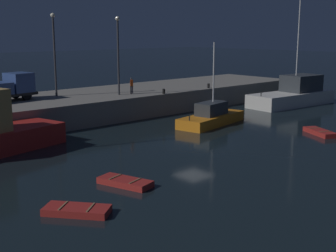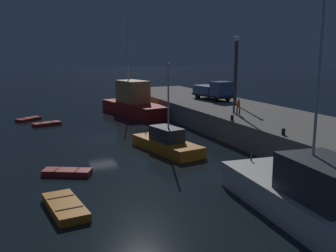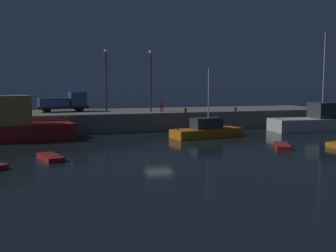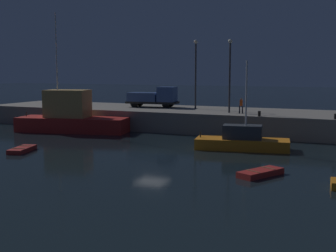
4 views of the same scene
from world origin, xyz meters
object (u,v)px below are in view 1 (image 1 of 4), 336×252
object	(u,v)px
fishing_trawler_red	(211,117)
fishing_boat_white	(294,94)
lamp_post_west	(54,48)
utility_truck	(3,88)
dinghy_red_small	(77,210)
dinghy_orange_near	(125,182)
dockworker	(132,85)
bollard_central	(164,91)
lamp_post_east	(118,49)
rowboat_white_mid	(320,132)
bollard_west	(209,86)

from	to	relation	value
fishing_trawler_red	fishing_boat_white	xyz separation A→B (m)	(15.54, 1.37, 0.50)
lamp_post_west	utility_truck	distance (m)	6.23
dinghy_red_small	utility_truck	bearing A→B (deg)	74.59
dinghy_orange_near	utility_truck	world-z (taller)	utility_truck
fishing_boat_white	dockworker	size ratio (longest dim) A/B	7.27
bollard_central	dinghy_orange_near	bearing A→B (deg)	-137.34
dinghy_red_small	lamp_post_west	xyz separation A→B (m)	(11.38, 22.32, 6.61)
lamp_post_east	dinghy_orange_near	bearing A→B (deg)	-125.49
lamp_post_west	utility_truck	xyz separation A→B (m)	(-5.24, -0.06, -3.38)
rowboat_white_mid	bollard_west	xyz separation A→B (m)	(3.26, 15.55, 2.25)
rowboat_white_mid	utility_truck	world-z (taller)	utility_truck
lamp_post_east	utility_truck	size ratio (longest dim) A/B	1.18
utility_truck	dockworker	xyz separation A→B (m)	(11.61, -3.60, -0.29)
rowboat_white_mid	utility_truck	size ratio (longest dim) A/B	0.54
lamp_post_east	dockworker	size ratio (longest dim) A/B	4.68
fishing_boat_white	dinghy_red_small	distance (m)	37.54
fishing_trawler_red	lamp_post_west	distance (m)	16.26
dinghy_orange_near	utility_truck	xyz separation A→B (m)	(2.01, 20.51, 3.23)
lamp_post_east	bollard_west	bearing A→B (deg)	-11.74
dinghy_orange_near	dinghy_red_small	size ratio (longest dim) A/B	1.04
rowboat_white_mid	utility_truck	bearing A→B (deg)	129.92
fishing_boat_white	lamp_post_west	world-z (taller)	fishing_boat_white
fishing_trawler_red	lamp_post_west	size ratio (longest dim) A/B	1.02
fishing_boat_white	dinghy_red_small	xyz separation A→B (m)	(-35.74, -11.45, -1.07)
fishing_trawler_red	lamp_post_west	xyz separation A→B (m)	(-8.83, 12.24, 6.05)
dinghy_red_small	lamp_post_west	world-z (taller)	lamp_post_west
dinghy_orange_near	dockworker	xyz separation A→B (m)	(13.63, 16.90, 2.94)
rowboat_white_mid	fishing_trawler_red	bearing A→B (deg)	111.80
dinghy_orange_near	lamp_post_east	size ratio (longest dim) A/B	0.44
rowboat_white_mid	lamp_post_west	distance (m)	25.32
rowboat_white_mid	lamp_post_west	size ratio (longest dim) A/B	0.44
dinghy_red_small	bollard_west	xyz separation A→B (m)	(27.00, 16.77, 2.27)
fishing_trawler_red	lamp_post_east	xyz separation A→B (m)	(-3.80, 8.90, 5.91)
lamp_post_east	bollard_west	distance (m)	11.61
utility_truck	bollard_west	xyz separation A→B (m)	(20.86, -5.49, -0.96)
dockworker	bollard_central	xyz separation A→B (m)	(2.38, -2.15, -0.67)
fishing_trawler_red	dinghy_orange_near	size ratio (longest dim) A/B	2.43
fishing_trawler_red	bollard_central	size ratio (longest dim) A/B	15.84
bollard_central	utility_truck	bearing A→B (deg)	157.64
rowboat_white_mid	bollard_central	world-z (taller)	bollard_central
dinghy_red_small	bollard_central	xyz separation A→B (m)	(20.13, 16.50, 2.27)
rowboat_white_mid	lamp_post_west	xyz separation A→B (m)	(-12.37, 21.09, 6.59)
lamp_post_west	lamp_post_east	xyz separation A→B (m)	(5.03, -3.34, -0.14)
dinghy_orange_near	bollard_west	size ratio (longest dim) A/B	6.65
dinghy_red_small	lamp_post_east	world-z (taller)	lamp_post_east
lamp_post_west	bollard_west	size ratio (longest dim) A/B	15.79
lamp_post_west	utility_truck	world-z (taller)	lamp_post_west
utility_truck	bollard_central	world-z (taller)	utility_truck
rowboat_white_mid	dinghy_red_small	xyz separation A→B (m)	(-23.74, -1.22, -0.02)
bollard_west	bollard_central	world-z (taller)	bollard_central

